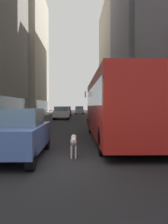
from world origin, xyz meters
TOP-DOWN VIEW (x-y plane):
  - ground_plane at (0.00, 35.00)m, footprint 120.00×120.00m
  - sidewalk_left at (-5.70, 35.00)m, footprint 2.40×110.00m
  - sidewalk_right at (5.70, 35.00)m, footprint 2.40×110.00m
  - building_left_far at (-11.90, 48.29)m, footprint 10.92×21.42m
  - building_right_far at (11.90, 49.18)m, footprint 10.88×23.67m
  - transit_bus at (2.80, 5.14)m, footprint 2.78×11.53m
  - car_red_coupe at (-1.20, 35.57)m, footprint 1.93×3.95m
  - car_yellow_taxi at (2.80, 18.92)m, footprint 1.88×4.71m
  - car_blue_hatchback at (-1.20, 0.54)m, footprint 1.76×4.28m
  - car_white_van at (-1.20, 25.55)m, footprint 1.90×4.66m
  - car_silver_sedan at (1.20, 46.52)m, footprint 1.71×4.10m
  - dalmatian_dog at (0.67, 0.69)m, footprint 0.22×0.96m

SIDE VIEW (x-z plane):
  - ground_plane at x=0.00m, z-range 0.00..0.00m
  - sidewalk_left at x=-5.70m, z-range 0.00..0.15m
  - sidewalk_right at x=5.70m, z-range 0.00..0.15m
  - dalmatian_dog at x=0.67m, z-range 0.15..0.87m
  - car_silver_sedan at x=1.20m, z-range 0.01..1.63m
  - car_blue_hatchback at x=-1.20m, z-range 0.01..1.63m
  - car_red_coupe at x=-1.20m, z-range 0.01..1.63m
  - car_white_van at x=-1.20m, z-range 0.02..1.64m
  - car_yellow_taxi at x=2.80m, z-range 0.02..1.64m
  - transit_bus at x=2.80m, z-range 0.25..3.30m
  - building_right_far at x=11.90m, z-range -0.01..23.85m
  - building_left_far at x=-11.90m, z-range -0.01..25.83m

